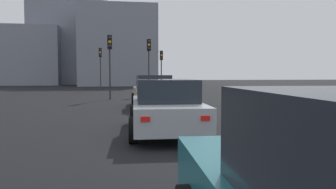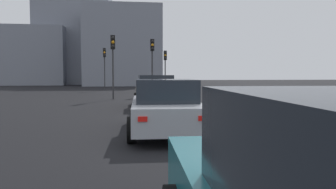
{
  "view_description": "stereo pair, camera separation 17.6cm",
  "coord_description": "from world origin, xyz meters",
  "px_view_note": "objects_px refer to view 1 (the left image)",
  "views": [
    {
      "loc": [
        -7.77,
        1.38,
        1.64
      ],
      "look_at": [
        1.97,
        0.0,
        1.01
      ],
      "focal_mm": 34.06,
      "sensor_mm": 36.0,
      "label": 1
    },
    {
      "loc": [
        -7.79,
        1.21,
        1.64
      ],
      "look_at": [
        1.97,
        0.0,
        1.01
      ],
      "focal_mm": 34.06,
      "sensor_mm": 36.0,
      "label": 2
    }
  ],
  "objects_px": {
    "car_beige_lead": "(153,92)",
    "traffic_light_near_right": "(100,60)",
    "traffic_light_far_left": "(161,62)",
    "car_silver_second": "(166,107)",
    "traffic_light_near_left": "(110,53)",
    "traffic_light_far_right": "(149,55)"
  },
  "relations": [
    {
      "from": "car_beige_lead",
      "to": "traffic_light_near_right",
      "type": "xyz_separation_m",
      "value": [
        16.95,
        3.69,
        2.29
      ]
    },
    {
      "from": "traffic_light_far_left",
      "to": "traffic_light_near_right",
      "type": "bearing_deg",
      "value": -111.46
    },
    {
      "from": "car_silver_second",
      "to": "traffic_light_far_left",
      "type": "xyz_separation_m",
      "value": [
        21.83,
        -2.51,
        2.08
      ]
    },
    {
      "from": "traffic_light_near_left",
      "to": "traffic_light_near_right",
      "type": "bearing_deg",
      "value": 178.93
    },
    {
      "from": "car_beige_lead",
      "to": "traffic_light_far_left",
      "type": "distance_m",
      "value": 15.25
    },
    {
      "from": "car_beige_lead",
      "to": "traffic_light_near_left",
      "type": "relative_size",
      "value": 1.1
    },
    {
      "from": "car_silver_second",
      "to": "traffic_light_near_left",
      "type": "bearing_deg",
      "value": 11.28
    },
    {
      "from": "traffic_light_far_left",
      "to": "car_silver_second",
      "type": "bearing_deg",
      "value": -9.32
    },
    {
      "from": "car_silver_second",
      "to": "traffic_light_near_right",
      "type": "xyz_separation_m",
      "value": [
        23.84,
        3.41,
        2.33
      ]
    },
    {
      "from": "traffic_light_near_right",
      "to": "traffic_light_near_left",
      "type": "bearing_deg",
      "value": 1.25
    },
    {
      "from": "car_silver_second",
      "to": "traffic_light_far_right",
      "type": "distance_m",
      "value": 15.9
    },
    {
      "from": "traffic_light_far_right",
      "to": "traffic_light_near_left",
      "type": "bearing_deg",
      "value": -44.56
    },
    {
      "from": "car_silver_second",
      "to": "traffic_light_far_right",
      "type": "bearing_deg",
      "value": -1.04
    },
    {
      "from": "traffic_light_near_right",
      "to": "traffic_light_far_left",
      "type": "height_order",
      "value": "traffic_light_near_right"
    },
    {
      "from": "traffic_light_near_left",
      "to": "car_beige_lead",
      "type": "bearing_deg",
      "value": 15.66
    },
    {
      "from": "traffic_light_near_left",
      "to": "traffic_light_far_right",
      "type": "relative_size",
      "value": 0.96
    },
    {
      "from": "traffic_light_far_left",
      "to": "traffic_light_far_right",
      "type": "distance_m",
      "value": 6.38
    },
    {
      "from": "car_silver_second",
      "to": "traffic_light_near_right",
      "type": "distance_m",
      "value": 24.19
    },
    {
      "from": "traffic_light_near_left",
      "to": "traffic_light_far_left",
      "type": "distance_m",
      "value": 10.7
    },
    {
      "from": "traffic_light_far_right",
      "to": "car_beige_lead",
      "type": "bearing_deg",
      "value": -9.66
    },
    {
      "from": "car_silver_second",
      "to": "traffic_light_far_left",
      "type": "bearing_deg",
      "value": -4.66
    },
    {
      "from": "car_beige_lead",
      "to": "traffic_light_far_right",
      "type": "height_order",
      "value": "traffic_light_far_right"
    }
  ]
}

